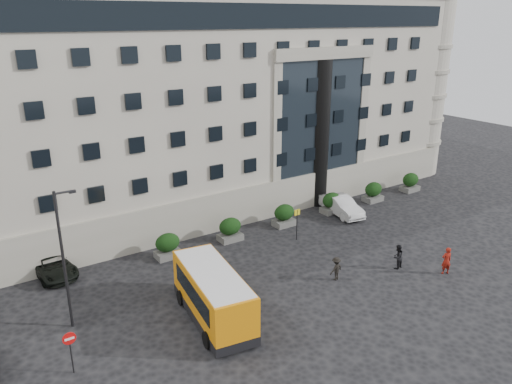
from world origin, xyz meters
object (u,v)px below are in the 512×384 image
(hedge_c, at_px, (284,215))
(hedge_a, at_px, (168,246))
(minibus, at_px, (213,293))
(pedestrian_a, at_px, (446,261))
(white_taxi, at_px, (341,206))
(hedge_d, at_px, (332,203))
(hedge_f, at_px, (410,182))
(hedge_e, at_px, (373,192))
(bus_stop_sign, at_px, (297,219))
(pedestrian_b, at_px, (398,257))
(parked_car_d, at_px, (52,266))
(hedge_b, at_px, (230,229))
(pedestrian_c, at_px, (336,268))
(no_entry_sign, at_px, (70,344))
(street_lamp, at_px, (64,255))

(hedge_c, bearing_deg, hedge_a, 180.00)
(minibus, height_order, pedestrian_a, minibus)
(hedge_a, distance_m, white_taxi, 16.06)
(hedge_d, distance_m, white_taxi, 0.92)
(white_taxi, bearing_deg, hedge_d, 127.97)
(hedge_f, height_order, white_taxi, hedge_f)
(hedge_c, distance_m, pedestrian_a, 13.25)
(hedge_e, xyz_separation_m, white_taxi, (-4.76, -0.80, -0.12))
(bus_stop_sign, bearing_deg, hedge_e, 13.92)
(hedge_f, bearing_deg, pedestrian_b, -143.03)
(parked_car_d, bearing_deg, hedge_e, -10.43)
(hedge_b, relative_size, pedestrian_b, 1.06)
(hedge_b, height_order, parked_car_d, hedge_b)
(hedge_e, xyz_separation_m, pedestrian_b, (-8.45, -10.28, -0.06))
(pedestrian_c, bearing_deg, hedge_b, -83.05)
(pedestrian_b, bearing_deg, parked_car_d, -41.85)
(hedge_b, height_order, hedge_e, same)
(parked_car_d, bearing_deg, hedge_f, -9.81)
(hedge_b, height_order, hedge_d, same)
(hedge_b, bearing_deg, hedge_d, 0.00)
(hedge_c, relative_size, no_entry_sign, 0.79)
(minibus, height_order, parked_car_d, minibus)
(minibus, bearing_deg, bus_stop_sign, 37.25)
(pedestrian_a, relative_size, pedestrian_c, 1.20)
(hedge_e, height_order, pedestrian_b, hedge_e)
(pedestrian_c, bearing_deg, street_lamp, -24.29)
(pedestrian_a, relative_size, pedestrian_b, 1.10)
(hedge_a, relative_size, bus_stop_sign, 0.73)
(hedge_b, xyz_separation_m, no_entry_sign, (-14.20, -8.84, 0.72))
(street_lamp, height_order, parked_car_d, street_lamp)
(hedge_a, height_order, street_lamp, street_lamp)
(hedge_d, bearing_deg, hedge_c, 180.00)
(hedge_c, distance_m, hedge_d, 5.20)
(hedge_f, relative_size, parked_car_d, 0.38)
(hedge_e, relative_size, pedestrian_a, 0.96)
(hedge_c, bearing_deg, pedestrian_b, -79.25)
(hedge_d, bearing_deg, hedge_b, 180.00)
(street_lamp, relative_size, pedestrian_b, 4.59)
(hedge_d, relative_size, pedestrian_c, 1.15)
(no_entry_sign, xyz_separation_m, pedestrian_b, (21.35, -1.44, -0.78))
(hedge_c, distance_m, white_taxi, 5.70)
(hedge_a, height_order, white_taxi, hedge_a)
(hedge_a, relative_size, pedestrian_b, 1.06)
(street_lamp, bearing_deg, hedge_a, 31.16)
(hedge_d, bearing_deg, white_taxi, -61.02)
(hedge_a, bearing_deg, no_entry_sign, -135.52)
(white_taxi, distance_m, pedestrian_c, 11.69)
(parked_car_d, bearing_deg, hedge_a, -21.17)
(hedge_a, bearing_deg, pedestrian_c, -49.38)
(pedestrian_b, height_order, pedestrian_c, pedestrian_b)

